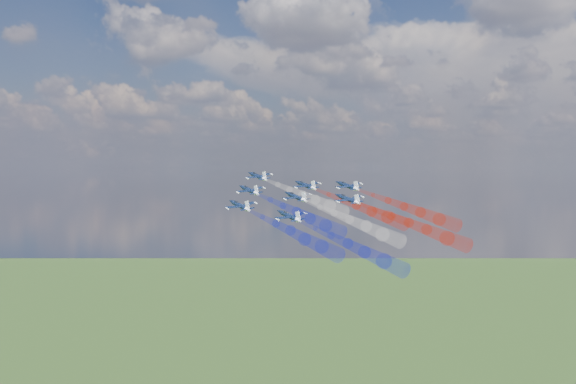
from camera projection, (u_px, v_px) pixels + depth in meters
The scene contains 16 objects.
jet_lead at pixel (258, 176), 188.52m from camera, with size 8.29×10.37×2.76m, color black, non-canonical shape.
trail_lead at pixel (302, 195), 171.10m from camera, with size 3.46×34.56×3.46m, color white, non-canonical shape.
jet_inner_left at pixel (249, 190), 175.46m from camera, with size 8.29×10.37×2.76m, color black, non-canonical shape.
trail_inner_left at pixel (296, 212), 158.04m from camera, with size 3.46×34.56×3.46m, color #1824CC, non-canonical shape.
jet_inner_right at pixel (306, 185), 183.04m from camera, with size 8.29×10.37×2.76m, color black, non-canonical shape.
trail_inner_right at pixel (357, 205), 165.62m from camera, with size 3.46×34.56×3.46m, color red, non-canonical shape.
jet_outer_left at pixel (240, 206), 162.65m from camera, with size 8.29×10.37×2.76m, color black, non-canonical shape.
trail_outer_left at pixel (290, 231), 145.23m from camera, with size 3.46×34.56×3.46m, color #1824CC, non-canonical shape.
jet_center_third at pixel (296, 197), 171.70m from camera, with size 8.29×10.37×2.76m, color black, non-canonical shape.
trail_center_third at pixel (349, 220), 154.28m from camera, with size 3.46×34.56×3.46m, color white, non-canonical shape.
jet_outer_right at pixel (348, 186), 180.21m from camera, with size 8.29×10.37×2.76m, color black, non-canonical shape.
trail_outer_right at pixel (404, 206), 162.79m from camera, with size 3.46×34.56×3.46m, color red, non-canonical shape.
jet_rear_left at pixel (290, 216), 157.88m from camera, with size 8.29×10.37×2.76m, color black, non-canonical shape.
trail_rear_left at pixel (347, 244), 140.46m from camera, with size 3.46×34.56×3.46m, color #1824CC, non-canonical shape.
jet_rear_right at pixel (348, 199), 167.83m from camera, with size 8.29×10.37×2.76m, color black, non-canonical shape.
trail_rear_right at pixel (409, 223), 150.41m from camera, with size 3.46×34.56×3.46m, color red, non-canonical shape.
Camera 1 is at (115.69, -145.67, 135.58)m, focal length 41.62 mm.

